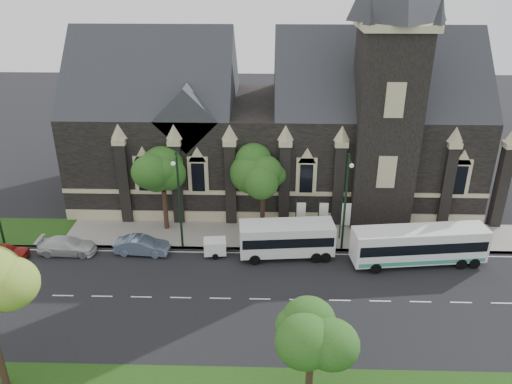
{
  "coord_description": "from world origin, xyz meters",
  "views": [
    {
      "loc": [
        3.58,
        -31.3,
        23.52
      ],
      "look_at": [
        2.53,
        6.0,
        6.09
      ],
      "focal_mm": 35.76,
      "sensor_mm": 36.0,
      "label": 1
    }
  ],
  "objects_px": {
    "tree_walk_right": "(265,173)",
    "banner_flag_center": "(322,216)",
    "street_lamp_near": "(346,198)",
    "street_lamp_mid": "(179,196)",
    "banner_flag_right": "(344,217)",
    "box_trailer": "(215,247)",
    "banner_flag_left": "(299,216)",
    "car_far_red": "(3,252)",
    "shuttle_bus": "(287,238)",
    "tour_coach": "(419,245)",
    "car_far_white": "(67,246)",
    "sedan": "(142,246)",
    "tree_park_east": "(315,336)",
    "tree_walk_left": "(165,172)"
  },
  "relations": [
    {
      "from": "tree_walk_left",
      "to": "banner_flag_center",
      "type": "distance_m",
      "value": 14.58
    },
    {
      "from": "tree_walk_right",
      "to": "shuttle_bus",
      "type": "height_order",
      "value": "tree_walk_right"
    },
    {
      "from": "banner_flag_right",
      "to": "car_far_red",
      "type": "relative_size",
      "value": 0.97
    },
    {
      "from": "street_lamp_mid",
      "to": "banner_flag_center",
      "type": "xyz_separation_m",
      "value": [
        12.29,
        1.91,
        -2.73
      ]
    },
    {
      "from": "tree_park_east",
      "to": "street_lamp_mid",
      "type": "bearing_deg",
      "value": 121.79
    },
    {
      "from": "banner_flag_left",
      "to": "box_trailer",
      "type": "height_order",
      "value": "banner_flag_left"
    },
    {
      "from": "street_lamp_near",
      "to": "banner_flag_left",
      "type": "bearing_deg",
      "value": 152.82
    },
    {
      "from": "banner_flag_right",
      "to": "sedan",
      "type": "height_order",
      "value": "banner_flag_right"
    },
    {
      "from": "tree_park_east",
      "to": "sedan",
      "type": "relative_size",
      "value": 1.35
    },
    {
      "from": "banner_flag_left",
      "to": "car_far_red",
      "type": "distance_m",
      "value": 25.52
    },
    {
      "from": "street_lamp_near",
      "to": "box_trailer",
      "type": "xyz_separation_m",
      "value": [
        -11.0,
        -0.97,
        -4.29
      ]
    },
    {
      "from": "street_lamp_mid",
      "to": "car_far_red",
      "type": "bearing_deg",
      "value": -171.73
    },
    {
      "from": "tree_park_east",
      "to": "banner_flag_right",
      "type": "xyz_separation_m",
      "value": [
        4.11,
        18.32,
        -2.24
      ]
    },
    {
      "from": "tree_walk_left",
      "to": "sedan",
      "type": "relative_size",
      "value": 1.64
    },
    {
      "from": "tree_park_east",
      "to": "banner_flag_right",
      "type": "bearing_deg",
      "value": 77.35
    },
    {
      "from": "banner_flag_center",
      "to": "tour_coach",
      "type": "xyz_separation_m",
      "value": [
        7.75,
        -3.69,
        -0.62
      ]
    },
    {
      "from": "box_trailer",
      "to": "tree_park_east",
      "type": "bearing_deg",
      "value": -71.76
    },
    {
      "from": "street_lamp_near",
      "to": "car_far_white",
      "type": "relative_size",
      "value": 1.8
    },
    {
      "from": "shuttle_bus",
      "to": "tree_walk_right",
      "type": "bearing_deg",
      "value": 107.71
    },
    {
      "from": "car_far_red",
      "to": "shuttle_bus",
      "type": "bearing_deg",
      "value": -93.24
    },
    {
      "from": "banner_flag_right",
      "to": "box_trailer",
      "type": "distance_m",
      "value": 11.75
    },
    {
      "from": "street_lamp_mid",
      "to": "box_trailer",
      "type": "xyz_separation_m",
      "value": [
        3.0,
        -0.97,
        -4.29
      ]
    },
    {
      "from": "tree_park_east",
      "to": "sedan",
      "type": "height_order",
      "value": "tree_park_east"
    },
    {
      "from": "banner_flag_right",
      "to": "car_far_white",
      "type": "relative_size",
      "value": 0.8
    },
    {
      "from": "banner_flag_right",
      "to": "box_trailer",
      "type": "xyz_separation_m",
      "value": [
        -11.28,
        -2.87,
        -1.56
      ]
    },
    {
      "from": "street_lamp_mid",
      "to": "shuttle_bus",
      "type": "height_order",
      "value": "street_lamp_mid"
    },
    {
      "from": "street_lamp_near",
      "to": "shuttle_bus",
      "type": "bearing_deg",
      "value": -169.61
    },
    {
      "from": "banner_flag_left",
      "to": "street_lamp_mid",
      "type": "bearing_deg",
      "value": -169.5
    },
    {
      "from": "street_lamp_near",
      "to": "banner_flag_right",
      "type": "bearing_deg",
      "value": 81.44
    },
    {
      "from": "tour_coach",
      "to": "car_far_white",
      "type": "height_order",
      "value": "tour_coach"
    },
    {
      "from": "shuttle_bus",
      "to": "sedan",
      "type": "relative_size",
      "value": 1.75
    },
    {
      "from": "banner_flag_right",
      "to": "car_far_red",
      "type": "height_order",
      "value": "banner_flag_right"
    },
    {
      "from": "street_lamp_near",
      "to": "banner_flag_left",
      "type": "xyz_separation_m",
      "value": [
        -3.71,
        1.91,
        -2.73
      ]
    },
    {
      "from": "shuttle_bus",
      "to": "car_far_red",
      "type": "bearing_deg",
      "value": 177.59
    },
    {
      "from": "street_lamp_near",
      "to": "street_lamp_mid",
      "type": "xyz_separation_m",
      "value": [
        -14.0,
        0.0,
        0.0
      ]
    },
    {
      "from": "tree_park_east",
      "to": "tour_coach",
      "type": "height_order",
      "value": "tree_park_east"
    },
    {
      "from": "street_lamp_mid",
      "to": "banner_flag_left",
      "type": "relative_size",
      "value": 2.25
    },
    {
      "from": "street_lamp_near",
      "to": "banner_flag_right",
      "type": "distance_m",
      "value": 3.34
    },
    {
      "from": "tree_walk_right",
      "to": "box_trailer",
      "type": "height_order",
      "value": "tree_walk_right"
    },
    {
      "from": "shuttle_bus",
      "to": "sedan",
      "type": "bearing_deg",
      "value": 174.57
    },
    {
      "from": "car_far_red",
      "to": "sedan",
      "type": "bearing_deg",
      "value": -90.0
    },
    {
      "from": "sedan",
      "to": "car_far_red",
      "type": "xyz_separation_m",
      "value": [
        -11.53,
        -1.27,
        -0.06
      ]
    },
    {
      "from": "banner_flag_center",
      "to": "shuttle_bus",
      "type": "height_order",
      "value": "banner_flag_center"
    },
    {
      "from": "tree_walk_left",
      "to": "banner_flag_left",
      "type": "bearing_deg",
      "value": -8.02
    },
    {
      "from": "banner_flag_left",
      "to": "shuttle_bus",
      "type": "height_order",
      "value": "banner_flag_left"
    },
    {
      "from": "tree_walk_right",
      "to": "banner_flag_center",
      "type": "xyz_separation_m",
      "value": [
        5.08,
        -1.71,
        -3.43
      ]
    },
    {
      "from": "banner_flag_left",
      "to": "street_lamp_near",
      "type": "bearing_deg",
      "value": -27.18
    },
    {
      "from": "box_trailer",
      "to": "car_far_white",
      "type": "height_order",
      "value": "same"
    },
    {
      "from": "tree_walk_right",
      "to": "car_far_red",
      "type": "relative_size",
      "value": 1.9
    },
    {
      "from": "car_far_red",
      "to": "banner_flag_left",
      "type": "bearing_deg",
      "value": -87.07
    }
  ]
}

